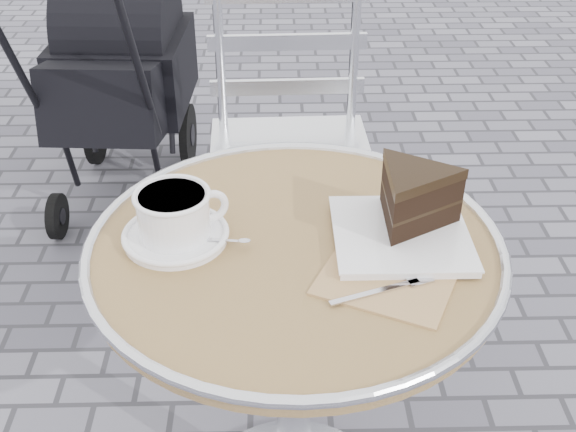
{
  "coord_description": "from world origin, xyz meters",
  "views": [
    {
      "loc": [
        -0.04,
        -0.99,
        1.45
      ],
      "look_at": [
        -0.01,
        0.01,
        0.78
      ],
      "focal_mm": 45.0,
      "sensor_mm": 36.0,
      "label": 1
    }
  ],
  "objects_px": {
    "bistro_chair": "(289,106)",
    "baby_stroller": "(120,88)",
    "cake_plate_set": "(410,206)",
    "cappuccino_set": "(176,219)",
    "cafe_table": "(295,317)"
  },
  "relations": [
    {
      "from": "bistro_chair",
      "to": "baby_stroller",
      "type": "xyz_separation_m",
      "value": [
        -0.58,
        0.56,
        -0.19
      ]
    },
    {
      "from": "bistro_chair",
      "to": "cake_plate_set",
      "type": "bearing_deg",
      "value": -78.6
    },
    {
      "from": "cappuccino_set",
      "to": "cafe_table",
      "type": "bearing_deg",
      "value": -26.84
    },
    {
      "from": "cappuccino_set",
      "to": "bistro_chair",
      "type": "height_order",
      "value": "bistro_chair"
    },
    {
      "from": "baby_stroller",
      "to": "cafe_table",
      "type": "bearing_deg",
      "value": -64.17
    },
    {
      "from": "cafe_table",
      "to": "bistro_chair",
      "type": "distance_m",
      "value": 0.83
    },
    {
      "from": "cafe_table",
      "to": "bistro_chair",
      "type": "xyz_separation_m",
      "value": [
        0.01,
        0.83,
        0.04
      ]
    },
    {
      "from": "cappuccino_set",
      "to": "cake_plate_set",
      "type": "distance_m",
      "value": 0.4
    },
    {
      "from": "cafe_table",
      "to": "cake_plate_set",
      "type": "height_order",
      "value": "cake_plate_set"
    },
    {
      "from": "cafe_table",
      "to": "baby_stroller",
      "type": "xyz_separation_m",
      "value": [
        -0.57,
        1.39,
        -0.15
      ]
    },
    {
      "from": "cappuccino_set",
      "to": "baby_stroller",
      "type": "bearing_deg",
      "value": 83.66
    },
    {
      "from": "cappuccino_set",
      "to": "bistro_chair",
      "type": "bearing_deg",
      "value": 53.82
    },
    {
      "from": "cappuccino_set",
      "to": "baby_stroller",
      "type": "xyz_separation_m",
      "value": [
        -0.37,
        1.37,
        -0.36
      ]
    },
    {
      "from": "bistro_chair",
      "to": "baby_stroller",
      "type": "height_order",
      "value": "bistro_chair"
    },
    {
      "from": "baby_stroller",
      "to": "cake_plate_set",
      "type": "bearing_deg",
      "value": -57.15
    }
  ]
}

